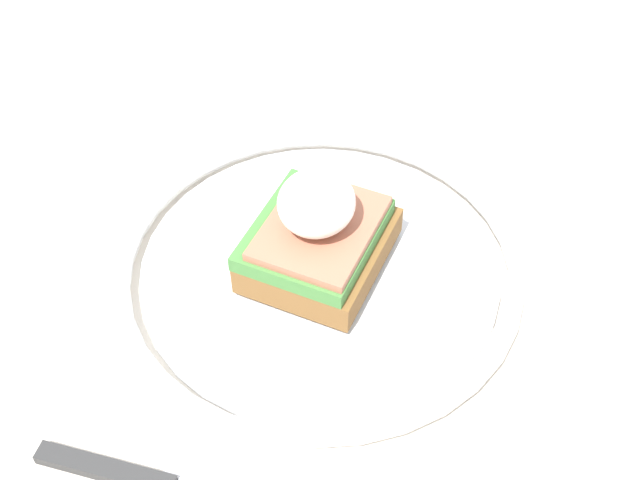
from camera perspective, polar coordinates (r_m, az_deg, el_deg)
name	(u,v)px	position (r m, az deg, el deg)	size (l,w,h in m)	color
dining_table	(300,381)	(0.66, -1.45, -9.99)	(0.92, 0.76, 0.74)	beige
plate	(320,267)	(0.56, 0.00, -1.93)	(0.28, 0.28, 0.02)	silver
sandwich	(318,233)	(0.53, -0.14, 0.51)	(0.10, 0.08, 0.08)	brown
fork	(416,130)	(0.68, 6.82, 7.80)	(0.05, 0.16, 0.00)	silver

